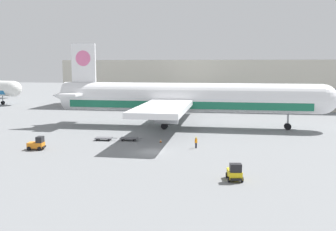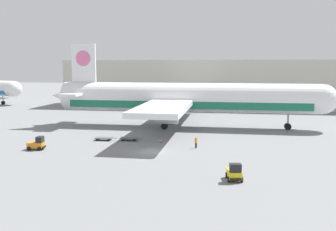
# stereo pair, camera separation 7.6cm
# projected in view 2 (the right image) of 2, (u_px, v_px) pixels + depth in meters

# --- Properties ---
(ground_plane) EXTENTS (400.00, 400.00, 0.00)m
(ground_plane) POSITION_uv_depth(u_px,v_px,m) (151.00, 152.00, 54.72)
(ground_plane) COLOR slate
(terminal_building) EXTENTS (90.00, 18.20, 14.00)m
(terminal_building) POSITION_uv_depth(u_px,v_px,m) (216.00, 84.00, 113.04)
(terminal_building) COLOR #BCB7A8
(terminal_building) RESTS_ON ground_plane
(airplane_main) EXTENTS (58.03, 48.01, 17.00)m
(airplane_main) POSITION_uv_depth(u_px,v_px,m) (183.00, 99.00, 75.65)
(airplane_main) COLOR white
(airplane_main) RESTS_ON ground_plane
(baggage_tug_foreground) EXTENTS (1.95, 2.63, 2.00)m
(baggage_tug_foreground) POSITION_uv_depth(u_px,v_px,m) (234.00, 173.00, 40.95)
(baggage_tug_foreground) COLOR yellow
(baggage_tug_foreground) RESTS_ON ground_plane
(baggage_tug_mid) EXTENTS (2.58, 1.86, 2.00)m
(baggage_tug_mid) POSITION_uv_depth(u_px,v_px,m) (37.00, 144.00, 55.91)
(baggage_tug_mid) COLOR orange
(baggage_tug_mid) RESTS_ON ground_plane
(baggage_dolly_lead) EXTENTS (3.73, 1.62, 0.48)m
(baggage_dolly_lead) POSITION_uv_depth(u_px,v_px,m) (104.00, 138.00, 62.88)
(baggage_dolly_lead) COLOR #56565B
(baggage_dolly_lead) RESTS_ON ground_plane
(baggage_dolly_second) EXTENTS (3.73, 1.62, 0.48)m
(baggage_dolly_second) POSITION_uv_depth(u_px,v_px,m) (129.00, 138.00, 62.67)
(baggage_dolly_second) COLOR #56565B
(baggage_dolly_second) RESTS_ON ground_plane
(ground_crew_near) EXTENTS (0.39, 0.47, 1.72)m
(ground_crew_near) POSITION_uv_depth(u_px,v_px,m) (196.00, 142.00, 56.82)
(ground_crew_near) COLOR black
(ground_crew_near) RESTS_ON ground_plane
(traffic_cone_near) EXTENTS (0.40, 0.40, 0.54)m
(traffic_cone_near) POSITION_uv_depth(u_px,v_px,m) (161.00, 141.00, 61.12)
(traffic_cone_near) COLOR black
(traffic_cone_near) RESTS_ON ground_plane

